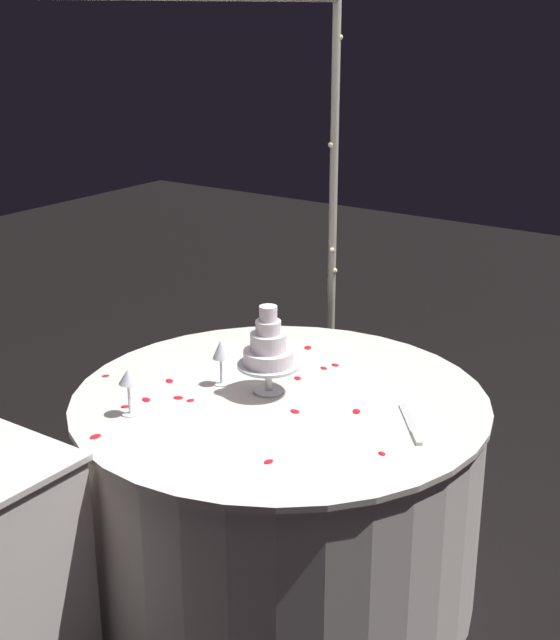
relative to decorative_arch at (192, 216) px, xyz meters
The scene contains 23 objects.
ground_plane 1.43m from the decorative_arch, 89.85° to the right, with size 12.00×12.00×0.00m, color black.
decorative_arch is the anchor object (origin of this frame).
main_table 1.06m from the decorative_arch, 89.85° to the right, with size 1.46×1.46×0.78m.
tiered_cake 0.54m from the decorative_arch, 88.02° to the right, with size 0.22×0.22×0.32m.
wine_glass_0 0.62m from the decorative_arch, behind, with size 0.06×0.06×0.16m.
wine_glass_1 0.49m from the decorative_arch, 101.80° to the right, with size 0.06×0.06×0.17m.
wine_glass_2 0.54m from the decorative_arch, 30.41° to the right, with size 0.06×0.06×0.17m.
cake_knife 1.05m from the decorative_arch, 86.92° to the right, with size 0.25×0.20×0.01m.
rose_petal_0 1.07m from the decorative_arch, 100.99° to the right, with size 0.03×0.02×0.00m, color red.
rose_petal_1 0.95m from the decorative_arch, 123.51° to the right, with size 0.03×0.02×0.00m, color red.
rose_petal_2 0.70m from the decorative_arch, behind, with size 0.03×0.02×0.00m, color red.
rose_petal_3 0.76m from the decorative_arch, 49.83° to the right, with size 0.03×0.02×0.00m, color red.
rose_petal_4 0.68m from the decorative_arch, 129.78° to the left, with size 0.03×0.02×0.00m, color red.
rose_petal_5 0.61m from the decorative_arch, 163.56° to the left, with size 0.04×0.03×0.00m, color red.
rose_petal_6 0.89m from the decorative_arch, 85.89° to the right, with size 0.04×0.03×0.00m, color red.
rose_petal_7 0.64m from the decorative_arch, 145.79° to the right, with size 0.03×0.02×0.00m, color red.
rose_petal_8 0.84m from the decorative_arch, behind, with size 0.04×0.03×0.00m, color red.
rose_petal_9 0.64m from the decorative_arch, 157.08° to the right, with size 0.04×0.03×0.00m, color red.
rose_petal_10 0.77m from the decorative_arch, 98.38° to the right, with size 0.04×0.03×0.00m, color red.
rose_petal_11 0.77m from the decorative_arch, 23.67° to the right, with size 0.04×0.03×0.00m, color red.
rose_petal_12 0.66m from the decorative_arch, behind, with size 0.04×0.03×0.00m, color red.
rose_petal_13 0.70m from the decorative_arch, 63.18° to the right, with size 0.03×0.02×0.00m, color red.
rose_petal_14 0.79m from the decorative_arch, 46.96° to the right, with size 0.03×0.02×0.00m, color red.
Camera 1 is at (-2.33, -1.62, 2.07)m, focal length 49.81 mm.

